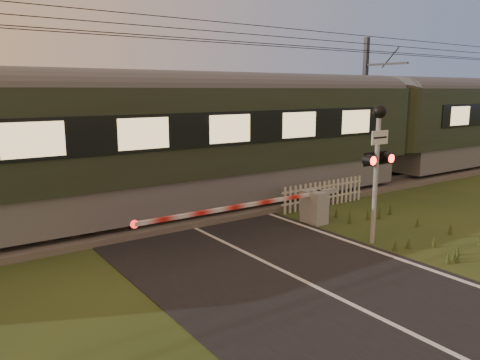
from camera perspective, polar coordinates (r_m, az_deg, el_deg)
ground at (r=10.04m, az=8.44°, el=-12.51°), size 160.00×160.00×0.00m
road at (r=9.89m, az=9.46°, el=-12.84°), size 6.00×140.00×0.03m
track_bed at (r=15.14m, az=-8.62°, el=-4.15°), size 140.00×3.40×0.39m
overhead_wires at (r=14.73m, az=-9.28°, el=17.63°), size 120.00×0.62×0.62m
train at (r=21.19m, az=16.81°, el=6.21°), size 45.37×3.13×4.23m
boom_gate at (r=14.07m, az=8.00°, el=-3.23°), size 6.71×0.76×1.00m
crossing_signal at (r=12.40m, az=16.40°, el=3.60°), size 0.92×0.37×3.61m
picket_fence at (r=16.37m, az=10.22°, el=-1.65°), size 3.74×0.07×0.90m
catenary_mast at (r=23.72m, az=15.02°, el=9.06°), size 0.20×2.45×6.42m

